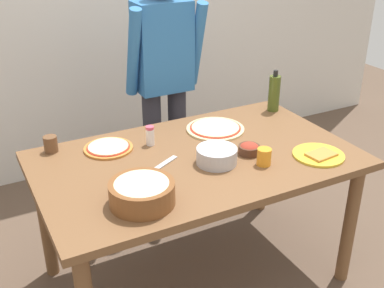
{
  "coord_description": "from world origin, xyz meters",
  "views": [
    {
      "loc": [
        -1.02,
        -1.89,
        1.88
      ],
      "look_at": [
        0.0,
        0.05,
        0.81
      ],
      "focal_mm": 45.05,
      "sensor_mm": 36.0,
      "label": 1
    }
  ],
  "objects_px": {
    "person_cook": "(164,76)",
    "cup_small_brown": "(51,144)",
    "pizza_raw_on_board": "(215,128)",
    "small_sauce_bowl": "(249,149)",
    "dining_table": "(197,173)",
    "pizza_cooked_on_tray": "(108,148)",
    "mixing_bowl_steel": "(217,156)",
    "popcorn_bowl": "(142,191)",
    "salt_shaker": "(150,136)",
    "chef_knife": "(153,171)",
    "olive_oil_bottle": "(274,93)",
    "plate_with_slice": "(319,155)",
    "cup_orange": "(264,157)"
  },
  "relations": [
    {
      "from": "olive_oil_bottle",
      "to": "person_cook",
      "type": "bearing_deg",
      "value": 141.95
    },
    {
      "from": "cup_orange",
      "to": "cup_small_brown",
      "type": "height_order",
      "value": "same"
    },
    {
      "from": "plate_with_slice",
      "to": "small_sauce_bowl",
      "type": "bearing_deg",
      "value": 147.7
    },
    {
      "from": "olive_oil_bottle",
      "to": "chef_knife",
      "type": "bearing_deg",
      "value": -159.05
    },
    {
      "from": "dining_table",
      "to": "pizza_cooked_on_tray",
      "type": "height_order",
      "value": "pizza_cooked_on_tray"
    },
    {
      "from": "person_cook",
      "to": "dining_table",
      "type": "bearing_deg",
      "value": -102.59
    },
    {
      "from": "popcorn_bowl",
      "to": "salt_shaker",
      "type": "bearing_deg",
      "value": 63.45
    },
    {
      "from": "pizza_raw_on_board",
      "to": "cup_small_brown",
      "type": "height_order",
      "value": "cup_small_brown"
    },
    {
      "from": "popcorn_bowl",
      "to": "olive_oil_bottle",
      "type": "distance_m",
      "value": 1.27
    },
    {
      "from": "plate_with_slice",
      "to": "chef_knife",
      "type": "bearing_deg",
      "value": 163.35
    },
    {
      "from": "pizza_raw_on_board",
      "to": "pizza_cooked_on_tray",
      "type": "xyz_separation_m",
      "value": [
        -0.61,
        0.05,
        -0.0
      ]
    },
    {
      "from": "pizza_cooked_on_tray",
      "to": "olive_oil_bottle",
      "type": "xyz_separation_m",
      "value": [
        1.08,
        0.04,
        0.1
      ]
    },
    {
      "from": "chef_knife",
      "to": "person_cook",
      "type": "bearing_deg",
      "value": 61.89
    },
    {
      "from": "person_cook",
      "to": "cup_small_brown",
      "type": "xyz_separation_m",
      "value": [
        -0.8,
        -0.36,
        -0.14
      ]
    },
    {
      "from": "chef_knife",
      "to": "salt_shaker",
      "type": "bearing_deg",
      "value": 69.18
    },
    {
      "from": "popcorn_bowl",
      "to": "cup_small_brown",
      "type": "height_order",
      "value": "popcorn_bowl"
    },
    {
      "from": "person_cook",
      "to": "pizza_cooked_on_tray",
      "type": "bearing_deg",
      "value": -138.72
    },
    {
      "from": "chef_knife",
      "to": "cup_small_brown",
      "type": "bearing_deg",
      "value": 130.82
    },
    {
      "from": "pizza_cooked_on_tray",
      "to": "small_sauce_bowl",
      "type": "distance_m",
      "value": 0.73
    },
    {
      "from": "popcorn_bowl",
      "to": "olive_oil_bottle",
      "type": "bearing_deg",
      "value": 28.29
    },
    {
      "from": "cup_small_brown",
      "to": "chef_knife",
      "type": "distance_m",
      "value": 0.58
    },
    {
      "from": "dining_table",
      "to": "pizza_cooked_on_tray",
      "type": "relative_size",
      "value": 6.31
    },
    {
      "from": "cup_orange",
      "to": "salt_shaker",
      "type": "relative_size",
      "value": 0.8
    },
    {
      "from": "person_cook",
      "to": "salt_shaker",
      "type": "distance_m",
      "value": 0.62
    },
    {
      "from": "mixing_bowl_steel",
      "to": "pizza_cooked_on_tray",
      "type": "bearing_deg",
      "value": 137.34
    },
    {
      "from": "olive_oil_bottle",
      "to": "small_sauce_bowl",
      "type": "bearing_deg",
      "value": -137.33
    },
    {
      "from": "person_cook",
      "to": "popcorn_bowl",
      "type": "xyz_separation_m",
      "value": [
        -0.57,
        -1.03,
        -0.12
      ]
    },
    {
      "from": "pizza_cooked_on_tray",
      "to": "cup_orange",
      "type": "distance_m",
      "value": 0.8
    },
    {
      "from": "pizza_cooked_on_tray",
      "to": "popcorn_bowl",
      "type": "xyz_separation_m",
      "value": [
        -0.04,
        -0.56,
        0.05
      ]
    },
    {
      "from": "person_cook",
      "to": "popcorn_bowl",
      "type": "distance_m",
      "value": 1.18
    },
    {
      "from": "small_sauce_bowl",
      "to": "chef_knife",
      "type": "xyz_separation_m",
      "value": [
        -0.51,
        0.05,
        -0.02
      ]
    },
    {
      "from": "pizza_raw_on_board",
      "to": "pizza_cooked_on_tray",
      "type": "bearing_deg",
      "value": 175.65
    },
    {
      "from": "popcorn_bowl",
      "to": "cup_orange",
      "type": "bearing_deg",
      "value": 4.06
    },
    {
      "from": "mixing_bowl_steel",
      "to": "small_sauce_bowl",
      "type": "relative_size",
      "value": 1.82
    },
    {
      "from": "plate_with_slice",
      "to": "salt_shaker",
      "type": "xyz_separation_m",
      "value": [
        -0.7,
        0.52,
        0.04
      ]
    },
    {
      "from": "popcorn_bowl",
      "to": "cup_orange",
      "type": "distance_m",
      "value": 0.66
    },
    {
      "from": "plate_with_slice",
      "to": "pizza_raw_on_board",
      "type": "bearing_deg",
      "value": 120.13
    },
    {
      "from": "plate_with_slice",
      "to": "olive_oil_bottle",
      "type": "xyz_separation_m",
      "value": [
        0.16,
        0.61,
        0.11
      ]
    },
    {
      "from": "pizza_raw_on_board",
      "to": "small_sauce_bowl",
      "type": "distance_m",
      "value": 0.33
    },
    {
      "from": "pizza_cooked_on_tray",
      "to": "plate_with_slice",
      "type": "relative_size",
      "value": 0.98
    },
    {
      "from": "olive_oil_bottle",
      "to": "mixing_bowl_steel",
      "type": "bearing_deg",
      "value": -146.52
    },
    {
      "from": "pizza_raw_on_board",
      "to": "dining_table",
      "type": "bearing_deg",
      "value": -135.93
    },
    {
      "from": "small_sauce_bowl",
      "to": "salt_shaker",
      "type": "height_order",
      "value": "salt_shaker"
    },
    {
      "from": "popcorn_bowl",
      "to": "cup_small_brown",
      "type": "xyz_separation_m",
      "value": [
        -0.23,
        0.67,
        -0.02
      ]
    },
    {
      "from": "popcorn_bowl",
      "to": "small_sauce_bowl",
      "type": "distance_m",
      "value": 0.68
    },
    {
      "from": "olive_oil_bottle",
      "to": "cup_orange",
      "type": "relative_size",
      "value": 3.01
    },
    {
      "from": "dining_table",
      "to": "chef_knife",
      "type": "distance_m",
      "value": 0.28
    },
    {
      "from": "pizza_raw_on_board",
      "to": "mixing_bowl_steel",
      "type": "height_order",
      "value": "mixing_bowl_steel"
    },
    {
      "from": "pizza_cooked_on_tray",
      "to": "small_sauce_bowl",
      "type": "xyz_separation_m",
      "value": [
        0.62,
        -0.38,
        0.02
      ]
    },
    {
      "from": "pizza_raw_on_board",
      "to": "cup_orange",
      "type": "bearing_deg",
      "value": -89.5
    }
  ]
}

